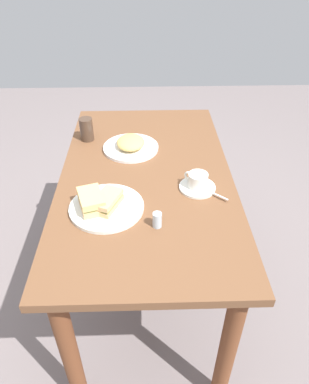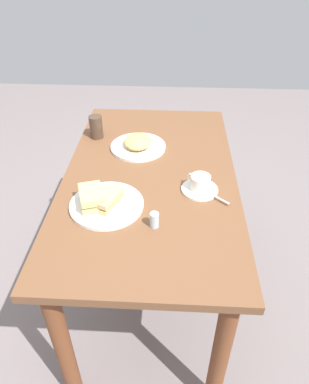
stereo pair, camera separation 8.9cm
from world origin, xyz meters
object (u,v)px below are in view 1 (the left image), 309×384
object	(u,v)px
sandwich_plate	(108,207)
drinking_glass	(87,129)
side_plate	(132,148)
sandwich_back	(92,201)
sandwich_front	(108,201)
coffee_saucer	(198,187)
dining_table	(147,198)
spoon	(214,193)
salt_shaker	(158,220)
coffee_cup	(198,180)

from	to	relation	value
sandwich_plate	drinking_glass	distance (m)	0.55
sandwich_plate	side_plate	world-z (taller)	same
sandwich_back	sandwich_front	bearing A→B (deg)	-85.44
sandwich_front	coffee_saucer	world-z (taller)	sandwich_front
sandwich_back	side_plate	size ratio (longest dim) A/B	0.56
sandwich_plate	sandwich_front	size ratio (longest dim) A/B	1.85
sandwich_plate	drinking_glass	world-z (taller)	drinking_glass
sandwich_back	side_plate	distance (m)	0.46
dining_table	sandwich_front	bearing A→B (deg)	147.14
dining_table	spoon	size ratio (longest dim) A/B	15.56
side_plate	salt_shaker	distance (m)	0.54
drinking_glass	sandwich_back	bearing A→B (deg)	-171.36
coffee_cup	dining_table	bearing A→B (deg)	63.00
sandwich_back	drinking_glass	size ratio (longest dim) A/B	1.31
sandwich_front	side_plate	xyz separation A→B (m)	(0.44, -0.07, -0.03)
sandwich_plate	sandwich_front	bearing A→B (deg)	-114.87
dining_table	sandwich_back	bearing A→B (deg)	138.57
dining_table	coffee_cup	distance (m)	0.28
dining_table	sandwich_plate	xyz separation A→B (m)	(-0.22, 0.15, 0.14)
sandwich_plate	side_plate	bearing A→B (deg)	-10.38
spoon	drinking_glass	size ratio (longest dim) A/B	0.74
coffee_saucer	side_plate	bearing A→B (deg)	40.82
salt_shaker	drinking_glass	distance (m)	0.71
drinking_glass	sandwich_plate	bearing A→B (deg)	-165.83
coffee_saucer	side_plate	xyz separation A→B (m)	(0.32, 0.27, 0.00)
sandwich_back	drinking_glass	bearing A→B (deg)	8.64
dining_table	coffee_saucer	bearing A→B (deg)	-117.12
sandwich_plate	salt_shaker	distance (m)	0.21
side_plate	sandwich_back	bearing A→B (deg)	163.33
sandwich_front	coffee_cup	bearing A→B (deg)	-70.98
coffee_saucer	salt_shaker	world-z (taller)	salt_shaker
dining_table	sandwich_back	xyz separation A→B (m)	(-0.23, 0.20, 0.17)
dining_table	side_plate	distance (m)	0.26
drinking_glass	coffee_saucer	bearing A→B (deg)	-130.38
dining_table	spoon	world-z (taller)	spoon
spoon	side_plate	distance (m)	0.49
drinking_glass	salt_shaker	bearing A→B (deg)	-153.20
sandwich_front	side_plate	distance (m)	0.44
side_plate	coffee_saucer	bearing A→B (deg)	-139.18
spoon	sandwich_back	bearing A→B (deg)	99.15
spoon	drinking_glass	world-z (taller)	drinking_glass
sandwich_front	coffee_cup	xyz separation A→B (m)	(0.12, -0.35, 0.00)
sandwich_back	spoon	distance (m)	0.47
coffee_saucer	drinking_glass	xyz separation A→B (m)	(0.41, 0.49, 0.05)
coffee_saucer	coffee_cup	distance (m)	0.04
dining_table	coffee_cup	size ratio (longest dim) A/B	14.02
dining_table	coffee_cup	bearing A→B (deg)	-117.00
dining_table	drinking_glass	xyz separation A→B (m)	(0.31, 0.28, 0.18)
sandwich_front	spoon	bearing A→B (deg)	-80.21
sandwich_back	coffee_cup	distance (m)	0.42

